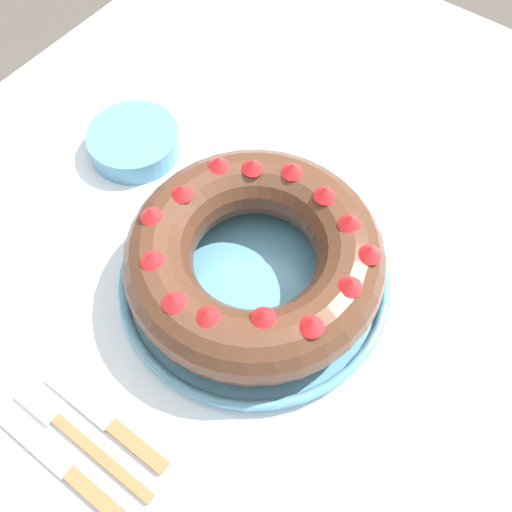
{
  "coord_description": "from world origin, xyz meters",
  "views": [
    {
      "loc": [
        -0.29,
        -0.19,
        1.4
      ],
      "look_at": [
        0.0,
        0.03,
        0.81
      ],
      "focal_mm": 42.0,
      "sensor_mm": 36.0,
      "label": 1
    }
  ],
  "objects_px": {
    "cake_knife": "(113,426)",
    "side_bowl": "(134,142)",
    "serving_dish": "(256,277)",
    "fork": "(73,433)",
    "bundt_cake": "(256,256)",
    "serving_knife": "(72,475)"
  },
  "relations": [
    {
      "from": "fork",
      "to": "side_bowl",
      "type": "distance_m",
      "value": 0.41
    },
    {
      "from": "fork",
      "to": "cake_knife",
      "type": "distance_m",
      "value": 0.04
    },
    {
      "from": "serving_dish",
      "to": "serving_knife",
      "type": "bearing_deg",
      "value": 177.09
    },
    {
      "from": "bundt_cake",
      "to": "cake_knife",
      "type": "relative_size",
      "value": 1.75
    },
    {
      "from": "serving_knife",
      "to": "fork",
      "type": "bearing_deg",
      "value": 49.39
    },
    {
      "from": "serving_dish",
      "to": "fork",
      "type": "relative_size",
      "value": 1.7
    },
    {
      "from": "serving_dish",
      "to": "bundt_cake",
      "type": "height_order",
      "value": "bundt_cake"
    },
    {
      "from": "bundt_cake",
      "to": "side_bowl",
      "type": "bearing_deg",
      "value": 75.34
    },
    {
      "from": "cake_knife",
      "to": "serving_dish",
      "type": "bearing_deg",
      "value": -0.57
    },
    {
      "from": "serving_dish",
      "to": "side_bowl",
      "type": "bearing_deg",
      "value": 75.35
    },
    {
      "from": "serving_dish",
      "to": "cake_knife",
      "type": "xyz_separation_m",
      "value": [
        -0.24,
        0.02,
        -0.01
      ]
    },
    {
      "from": "fork",
      "to": "serving_knife",
      "type": "xyz_separation_m",
      "value": [
        -0.03,
        -0.03,
        -0.0
      ]
    },
    {
      "from": "side_bowl",
      "to": "fork",
      "type": "bearing_deg",
      "value": -146.9
    },
    {
      "from": "fork",
      "to": "cake_knife",
      "type": "height_order",
      "value": "cake_knife"
    },
    {
      "from": "fork",
      "to": "serving_dish",
      "type": "bearing_deg",
      "value": -12.01
    },
    {
      "from": "bundt_cake",
      "to": "side_bowl",
      "type": "relative_size",
      "value": 2.37
    },
    {
      "from": "cake_knife",
      "to": "side_bowl",
      "type": "height_order",
      "value": "side_bowl"
    },
    {
      "from": "bundt_cake",
      "to": "cake_knife",
      "type": "bearing_deg",
      "value": 175.99
    },
    {
      "from": "bundt_cake",
      "to": "fork",
      "type": "xyz_separation_m",
      "value": [
        -0.27,
        0.05,
        -0.06
      ]
    },
    {
      "from": "serving_dish",
      "to": "bundt_cake",
      "type": "xyz_separation_m",
      "value": [
        -0.0,
        -0.0,
        0.05
      ]
    },
    {
      "from": "serving_dish",
      "to": "fork",
      "type": "distance_m",
      "value": 0.27
    },
    {
      "from": "fork",
      "to": "cake_knife",
      "type": "relative_size",
      "value": 1.12
    }
  ]
}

